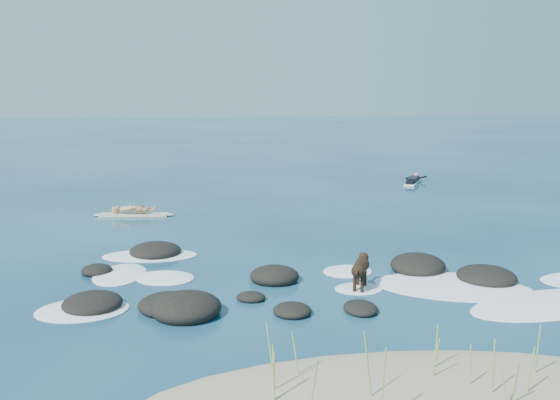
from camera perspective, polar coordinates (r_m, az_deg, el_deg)
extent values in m
plane|color=#0A2642|center=(16.77, 4.25, -5.42)|extent=(160.00, 160.00, 0.00)
cylinder|color=#7F9F4D|center=(9.89, 14.01, -14.17)|extent=(0.12, 0.05, 0.76)
cylinder|color=#7F9F4D|center=(9.00, -0.57, -16.15)|extent=(0.04, 0.10, 0.84)
cylinder|color=#7F9F4D|center=(9.73, 17.01, -14.62)|extent=(0.07, 0.05, 0.80)
cylinder|color=#7F9F4D|center=(8.99, 8.08, -15.12)|extent=(0.19, 0.11, 1.15)
cylinder|color=#7F9F4D|center=(8.97, -0.60, -15.93)|extent=(0.03, 0.16, 0.92)
cylinder|color=#7F9F4D|center=(9.37, 20.67, -15.76)|extent=(0.07, 0.23, 0.81)
cylinder|color=#7F9F4D|center=(9.18, -0.81, -14.40)|extent=(0.16, 0.07, 1.17)
cylinder|color=#7F9F4D|center=(10.24, 14.07, -13.17)|extent=(0.10, 0.14, 0.80)
cylinder|color=#7F9F4D|center=(9.55, 18.93, -14.62)|extent=(0.07, 0.06, 0.98)
cylinder|color=#7F9F4D|center=(9.76, 1.45, -14.06)|extent=(0.15, 0.06, 0.79)
cylinder|color=#7F9F4D|center=(8.43, 9.36, -16.86)|extent=(0.08, 0.06, 1.20)
cylinder|color=#7F9F4D|center=(10.42, 22.47, -12.79)|extent=(0.07, 0.16, 0.95)
cylinder|color=#7F9F4D|center=(9.81, 21.88, -14.63)|extent=(0.12, 0.06, 0.82)
cylinder|color=#7F9F4D|center=(9.28, 19.90, -16.13)|extent=(0.15, 0.19, 0.76)
ellipsoid|color=black|center=(13.73, -16.78, -9.03)|extent=(1.44, 1.49, 0.40)
ellipsoid|color=black|center=(12.84, 1.13, -10.07)|extent=(1.06, 1.07, 0.28)
ellipsoid|color=black|center=(16.07, 12.49, -5.85)|extent=(1.70, 1.84, 0.54)
ellipsoid|color=black|center=(17.46, -11.33, -4.59)|extent=(1.87, 1.88, 0.45)
ellipsoid|color=black|center=(12.92, -8.59, -9.70)|extent=(1.78, 1.78, 0.59)
ellipsoid|color=black|center=(13.27, -10.09, -9.40)|extent=(1.63, 1.62, 0.42)
ellipsoid|color=black|center=(14.89, -0.51, -6.97)|extent=(1.33, 1.26, 0.48)
ellipsoid|color=black|center=(13.65, -2.67, -8.88)|extent=(0.77, 0.70, 0.24)
ellipsoid|color=black|center=(16.10, -16.41, -6.21)|extent=(0.82, 0.78, 0.32)
ellipsoid|color=black|center=(14.19, -17.31, -8.70)|extent=(0.70, 0.78, 0.15)
ellipsoid|color=black|center=(15.65, 18.35, -6.66)|extent=(1.67, 1.72, 0.46)
ellipsoid|color=black|center=(13.09, 7.38, -9.80)|extent=(0.77, 0.92, 0.26)
ellipsoid|color=white|center=(15.36, -10.47, -7.03)|extent=(1.75, 1.61, 0.12)
ellipsoid|color=white|center=(15.57, 14.65, -6.95)|extent=(2.65, 0.99, 0.12)
ellipsoid|color=white|center=(15.71, 6.20, -6.51)|extent=(1.49, 1.39, 0.12)
ellipsoid|color=white|center=(13.67, -17.59, -9.55)|extent=(2.08, 1.73, 0.12)
ellipsoid|color=white|center=(17.39, -11.81, -5.01)|extent=(2.62, 1.43, 0.12)
ellipsoid|color=white|center=(14.50, 23.28, -8.78)|extent=(4.13, 2.62, 0.12)
ellipsoid|color=white|center=(15.85, -14.43, -6.63)|extent=(1.48, 2.04, 0.12)
ellipsoid|color=white|center=(15.01, 15.50, -7.66)|extent=(4.11, 3.16, 0.12)
ellipsoid|color=white|center=(14.44, 7.21, -8.06)|extent=(1.10, 0.90, 0.12)
cube|color=beige|center=(22.81, -13.20, -1.32)|extent=(2.43, 0.70, 0.08)
ellipsoid|color=beige|center=(22.58, -10.23, -1.33)|extent=(0.50, 0.31, 0.09)
ellipsoid|color=beige|center=(23.09, -16.11, -1.32)|extent=(0.50, 0.31, 0.09)
imported|color=tan|center=(22.66, -13.29, 0.70)|extent=(0.42, 0.60, 1.56)
cube|color=white|center=(30.32, 12.06, 1.58)|extent=(1.41, 2.08, 0.08)
ellipsoid|color=white|center=(31.34, 12.41, 1.85)|extent=(0.44, 0.52, 0.08)
cube|color=black|center=(30.30, 12.07, 1.85)|extent=(0.95, 1.32, 0.21)
sphere|color=tan|center=(31.01, 12.33, 2.25)|extent=(0.30, 0.30, 0.22)
cylinder|color=black|center=(31.21, 11.88, 2.08)|extent=(0.53, 0.13, 0.24)
cylinder|color=black|center=(31.12, 12.85, 2.02)|extent=(0.40, 0.46, 0.24)
cube|color=black|center=(29.61, 11.82, 1.59)|extent=(0.53, 0.62, 0.13)
cylinder|color=black|center=(14.19, 7.35, -6.16)|extent=(0.53, 0.71, 0.31)
sphere|color=black|center=(14.46, 7.53, -5.84)|extent=(0.42, 0.42, 0.32)
sphere|color=black|center=(13.92, 7.16, -6.48)|extent=(0.38, 0.38, 0.29)
sphere|color=black|center=(14.61, 7.66, -5.23)|extent=(0.30, 0.30, 0.23)
cone|color=black|center=(14.75, 7.74, -5.16)|extent=(0.17, 0.18, 0.12)
cone|color=black|center=(14.58, 7.42, -4.88)|extent=(0.13, 0.11, 0.11)
cone|color=black|center=(14.57, 7.89, -4.91)|extent=(0.13, 0.11, 0.11)
cylinder|color=black|center=(14.51, 7.14, -7.15)|extent=(0.10, 0.10, 0.42)
cylinder|color=black|center=(14.49, 7.78, -7.20)|extent=(0.10, 0.10, 0.42)
cylinder|color=black|center=(14.10, 6.84, -7.67)|extent=(0.10, 0.10, 0.42)
cylinder|color=black|center=(14.07, 7.51, -7.72)|extent=(0.10, 0.10, 0.42)
cylinder|color=black|center=(13.77, 7.07, -6.43)|extent=(0.17, 0.30, 0.18)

